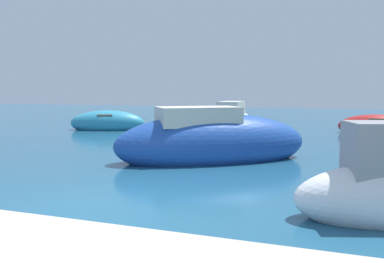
# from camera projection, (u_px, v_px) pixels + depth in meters

# --- Properties ---
(ground) EXTENTS (80.00, 80.00, 0.00)m
(ground) POSITION_uv_depth(u_px,v_px,m) (101.00, 208.00, 7.37)
(ground) COLOR #1E5170
(quay_promenade) EXTENTS (44.00, 32.00, 0.50)m
(quay_promenade) POSITION_uv_depth(u_px,v_px,m) (366.00, 229.00, 5.52)
(quay_promenade) COLOR #BCB29E
(quay_promenade) RESTS_ON ground
(moored_boat_0) EXTENTS (4.05, 2.59, 1.29)m
(moored_boat_0) POSITION_uv_depth(u_px,v_px,m) (107.00, 123.00, 21.36)
(moored_boat_0) COLOR teal
(moored_boat_0) RESTS_ON ground
(moored_boat_2) EXTENTS (5.88, 5.04, 1.99)m
(moored_boat_2) POSITION_uv_depth(u_px,v_px,m) (212.00, 142.00, 12.19)
(moored_boat_2) COLOR #1E479E
(moored_boat_2) RESTS_ON ground
(moored_boat_3) EXTENTS (3.62, 1.63, 1.16)m
(moored_boat_3) POSITION_uv_depth(u_px,v_px,m) (377.00, 127.00, 19.53)
(moored_boat_3) COLOR #B21E1E
(moored_boat_3) RESTS_ON ground
(moored_boat_6) EXTENTS (1.59, 5.08, 1.84)m
(moored_boat_6) POSITION_uv_depth(u_px,v_px,m) (233.00, 124.00, 19.53)
(moored_boat_6) COLOR white
(moored_boat_6) RESTS_ON ground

